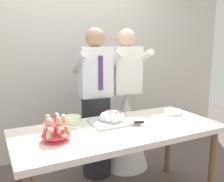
{
  "coord_description": "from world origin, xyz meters",
  "views": [
    {
      "loc": [
        -1.0,
        -1.84,
        1.51
      ],
      "look_at": [
        0.01,
        0.15,
        1.07
      ],
      "focal_mm": 40.52,
      "sensor_mm": 36.0,
      "label": 1
    }
  ],
  "objects": [
    {
      "name": "person_groom",
      "position": [
        0.07,
        0.65,
        0.75
      ],
      "size": [
        0.51,
        0.53,
        1.66
      ],
      "color": "#232328",
      "rests_on": "ground_plane"
    },
    {
      "name": "cupcake_stand",
      "position": [
        -0.56,
        -0.03,
        0.86
      ],
      "size": [
        0.23,
        0.23,
        0.21
      ],
      "color": "#D83F4C",
      "rests_on": "dessert_table"
    },
    {
      "name": "plate_stack",
      "position": [
        0.7,
        0.12,
        0.8
      ],
      "size": [
        0.19,
        0.19,
        0.04
      ],
      "color": "white",
      "rests_on": "dessert_table"
    },
    {
      "name": "main_cake_tray",
      "position": [
        0.02,
        0.14,
        0.82
      ],
      "size": [
        0.43,
        0.35,
        0.13
      ],
      "color": "silver",
      "rests_on": "dessert_table"
    },
    {
      "name": "dessert_table",
      "position": [
        0.0,
        0.0,
        0.7
      ],
      "size": [
        1.8,
        0.8,
        0.78
      ],
      "color": "silver",
      "rests_on": "ground_plane"
    },
    {
      "name": "round_cake",
      "position": [
        -0.34,
        0.26,
        0.81
      ],
      "size": [
        0.24,
        0.24,
        0.08
      ],
      "color": "white",
      "rests_on": "dessert_table"
    },
    {
      "name": "rear_wall",
      "position": [
        0.0,
        1.4,
        1.45
      ],
      "size": [
        5.2,
        0.1,
        2.9
      ],
      "primitive_type": "cube",
      "color": "beige",
      "rests_on": "ground_plane"
    },
    {
      "name": "person_bride",
      "position": [
        0.46,
        0.69,
        0.58
      ],
      "size": [
        0.56,
        0.56,
        1.66
      ],
      "color": "white",
      "rests_on": "ground_plane"
    }
  ]
}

